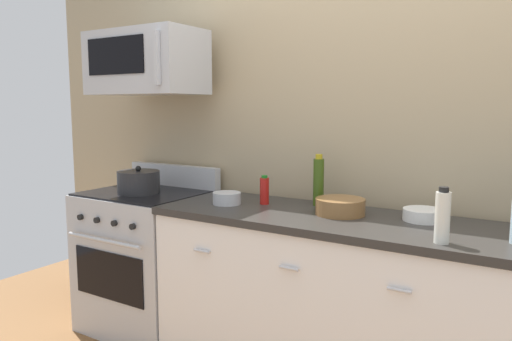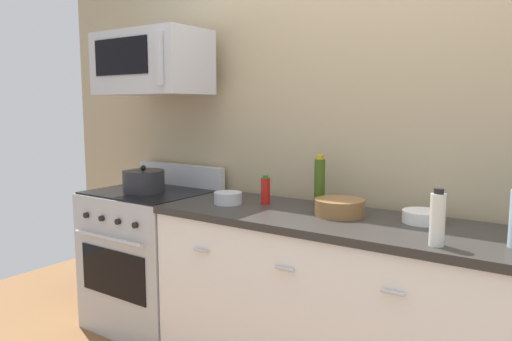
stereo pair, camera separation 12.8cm
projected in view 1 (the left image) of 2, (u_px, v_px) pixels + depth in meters
The scene contains 11 objects.
back_wall at pixel (394, 129), 2.68m from camera, with size 5.34×0.10×2.70m, color tan.
counter_unit at pixel (364, 309), 2.45m from camera, with size 2.25×0.66×0.92m.
range_oven at pixel (147, 259), 3.24m from camera, with size 0.76×0.69×1.07m.
microwave at pixel (146, 63), 3.11m from camera, with size 0.74×0.44×0.40m.
bottle_olive_oil at pixel (319, 181), 2.74m from camera, with size 0.06×0.06×0.29m.
bottle_vinegar_white at pixel (443, 217), 1.98m from camera, with size 0.06×0.06×0.23m.
bottle_hot_sauce_red at pixel (264, 190), 2.78m from camera, with size 0.05×0.05×0.17m.
bowl_wooden_salad at pixel (340, 206), 2.52m from camera, with size 0.26×0.26×0.08m.
bowl_white_ceramic at pixel (423, 214), 2.38m from camera, with size 0.20×0.20×0.06m.
bowl_steel_prep at pixel (227, 198), 2.79m from camera, with size 0.16×0.16×0.07m.
stockpot at pixel (139, 182), 3.13m from camera, with size 0.27×0.27×0.18m.
Camera 1 is at (0.78, -2.28, 1.48)m, focal length 34.21 mm.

